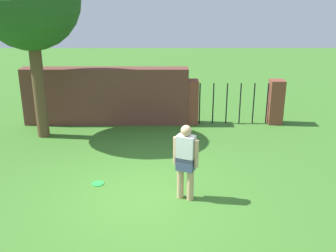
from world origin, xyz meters
TOP-DOWN VIEW (x-y plane):
  - ground_plane at (0.00, 0.00)m, footprint 40.00×40.00m
  - brick_wall at (-1.50, 4.70)m, footprint 5.12×0.50m
  - tree at (-3.20, 3.57)m, footprint 2.69×2.69m
  - person at (0.79, -0.08)m, footprint 0.50×0.34m
  - fence_gate at (2.49, 4.70)m, footprint 3.09×0.44m
  - frisbee_green at (-1.14, 0.56)m, footprint 0.27×0.27m

SIDE VIEW (x-z plane):
  - ground_plane at x=0.00m, z-range 0.00..0.00m
  - frisbee_green at x=-1.14m, z-range 0.00..0.02m
  - fence_gate at x=2.49m, z-range 0.00..1.40m
  - brick_wall at x=-1.50m, z-range 0.00..1.78m
  - person at x=0.79m, z-range 0.09..1.71m
  - tree at x=-3.20m, z-range 1.21..6.39m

